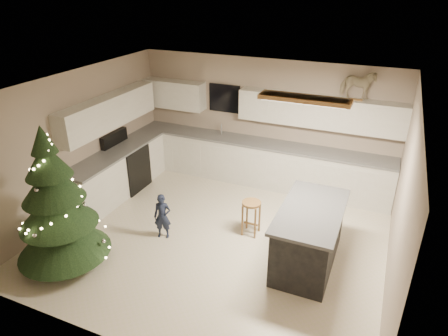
% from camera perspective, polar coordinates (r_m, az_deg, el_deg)
% --- Properties ---
extents(ground_plane, '(5.50, 5.50, 0.00)m').
position_cam_1_polar(ground_plane, '(6.99, -1.15, -9.68)').
color(ground_plane, beige).
extents(room_shell, '(5.52, 5.02, 2.61)m').
position_cam_1_polar(room_shell, '(6.14, -1.09, 3.72)').
color(room_shell, '#A18F7F').
rests_on(room_shell, ground_plane).
extents(cabinetry, '(5.50, 3.20, 2.00)m').
position_cam_1_polar(cabinetry, '(8.26, -2.24, 2.21)').
color(cabinetry, silver).
rests_on(cabinetry, ground_plane).
extents(island, '(0.90, 1.70, 0.95)m').
position_cam_1_polar(island, '(6.29, 12.03, -9.49)').
color(island, black).
rests_on(island, ground_plane).
extents(bar_stool, '(0.33, 0.33, 0.62)m').
position_cam_1_polar(bar_stool, '(6.82, 3.92, -6.00)').
color(bar_stool, brown).
rests_on(bar_stool, ground_plane).
extents(christmas_tree, '(1.42, 1.37, 2.27)m').
position_cam_1_polar(christmas_tree, '(6.38, -22.70, -5.71)').
color(christmas_tree, '#3F2816').
rests_on(christmas_tree, ground_plane).
extents(toddler, '(0.34, 0.27, 0.80)m').
position_cam_1_polar(toddler, '(6.84, -8.78, -6.86)').
color(toddler, black).
rests_on(toddler, ground_plane).
extents(rocking_horse, '(0.63, 0.31, 0.55)m').
position_cam_1_polar(rocking_horse, '(7.74, 18.56, 11.19)').
color(rocking_horse, brown).
rests_on(rocking_horse, cabinetry).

